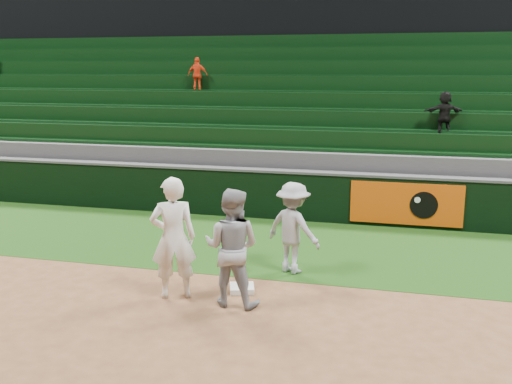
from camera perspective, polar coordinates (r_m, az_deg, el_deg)
ground at (r=9.72m, az=-3.49°, el=-10.33°), size 70.00×70.00×0.00m
foul_grass at (r=12.44m, az=0.69°, el=-5.17°), size 36.00×4.20×0.01m
upper_deck at (r=26.24m, az=8.43°, el=17.10°), size 40.00×12.00×12.00m
first_base at (r=9.90m, az=-1.42°, el=-9.60°), size 0.51×0.51×0.09m
first_baseman at (r=9.43m, az=-8.27°, el=-4.57°), size 0.88×0.75×2.04m
baserunner at (r=9.08m, az=-2.44°, el=-5.55°), size 0.97×0.78×1.91m
base_coach at (r=10.52m, az=3.72°, el=-3.60°), size 1.26×1.03×1.70m
field_wall at (r=14.35m, az=2.84°, el=-0.22°), size 36.00×0.45×1.25m
stadium_seating at (r=17.85m, az=5.18°, el=5.68°), size 36.00×5.95×4.85m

